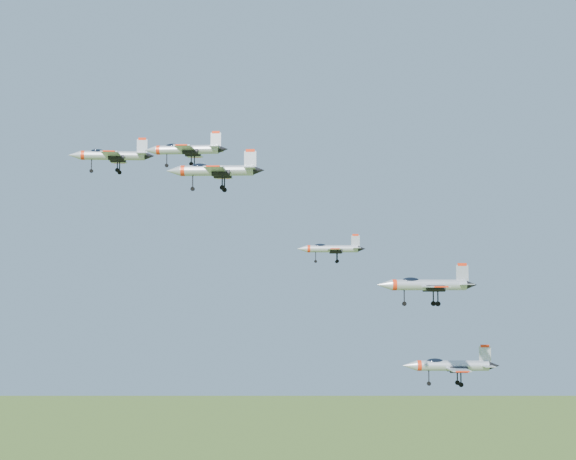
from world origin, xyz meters
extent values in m
cylinder|color=#ADB3BA|center=(-20.78, 9.55, 150.23)|extent=(9.47, 2.76, 1.35)
cone|color=#ADB3BA|center=(-26.34, 10.41, 150.23)|extent=(2.06, 1.62, 1.35)
cone|color=black|center=(-15.42, 8.73, 150.23)|extent=(1.62, 1.36, 1.15)
ellipsoid|color=black|center=(-23.04, 9.90, 150.74)|extent=(2.41, 1.31, 0.86)
cube|color=#ADB3BA|center=(-21.01, 6.64, 149.97)|extent=(3.06, 4.89, 0.15)
cube|color=#ADB3BA|center=(-20.13, 12.41, 149.97)|extent=(3.06, 4.89, 0.15)
cube|color=#ADB3BA|center=(-16.56, 8.91, 151.64)|extent=(1.56, 0.36, 2.19)
cube|color=red|center=(-16.56, 8.91, 152.78)|extent=(1.15, 0.32, 0.36)
cylinder|color=#ADB3BA|center=(-10.86, -2.54, 149.39)|extent=(8.55, 3.70, 1.24)
cone|color=#ADB3BA|center=(-15.78, -1.03, 149.39)|extent=(2.00, 1.69, 1.24)
cone|color=black|center=(-6.13, -3.99, 149.39)|extent=(1.58, 1.40, 1.05)
ellipsoid|color=black|center=(-12.86, -1.92, 149.85)|extent=(2.26, 1.47, 0.79)
cube|color=#ADB3BA|center=(-11.47, -5.14, 149.15)|extent=(3.32, 4.65, 0.13)
cube|color=#ADB3BA|center=(-9.90, -0.05, 149.15)|extent=(3.32, 4.65, 0.13)
cube|color=#ADB3BA|center=(-7.13, -3.68, 150.67)|extent=(1.40, 0.53, 2.00)
cube|color=red|center=(-7.13, -3.68, 151.72)|extent=(1.04, 0.44, 0.33)
cylinder|color=#ADB3BA|center=(-8.50, -15.83, 144.62)|extent=(8.83, 3.52, 1.27)
cone|color=#ADB3BA|center=(-13.60, -14.45, 144.62)|extent=(2.03, 1.69, 1.27)
cone|color=black|center=(-3.59, -17.15, 144.62)|extent=(1.60, 1.40, 1.08)
ellipsoid|color=black|center=(-10.58, -15.27, 145.10)|extent=(2.32, 1.44, 0.81)
cube|color=#ADB3BA|center=(-9.03, -18.52, 144.38)|extent=(3.29, 4.74, 0.14)
cube|color=#ADB3BA|center=(-7.60, -13.23, 144.38)|extent=(3.29, 4.74, 0.14)
cube|color=#ADB3BA|center=(-4.63, -16.87, 145.94)|extent=(1.45, 0.50, 2.05)
cube|color=red|center=(-4.63, -16.87, 147.02)|extent=(1.07, 0.41, 0.34)
cylinder|color=#ADB3BA|center=(12.19, 6.81, 136.61)|extent=(7.78, 2.81, 1.12)
cone|color=#ADB3BA|center=(7.67, 7.85, 136.61)|extent=(1.75, 1.43, 1.12)
cone|color=black|center=(16.54, 5.82, 136.61)|extent=(1.38, 1.19, 0.95)
ellipsoid|color=black|center=(10.34, 7.23, 137.03)|extent=(2.02, 1.20, 0.71)
cube|color=#ADB3BA|center=(11.82, 4.43, 136.39)|extent=(2.77, 4.12, 0.12)
cube|color=#ADB3BA|center=(12.89, 9.12, 136.39)|extent=(2.77, 4.12, 0.12)
cube|color=#ADB3BA|center=(15.62, 6.03, 137.77)|extent=(1.28, 0.39, 1.80)
cube|color=red|center=(15.62, 6.03, 138.71)|extent=(0.95, 0.33, 0.30)
cylinder|color=#ADB3BA|center=(19.14, -14.17, 130.95)|extent=(9.74, 2.83, 1.39)
cone|color=#ADB3BA|center=(13.42, -13.30, 130.95)|extent=(2.12, 1.67, 1.39)
cone|color=black|center=(24.65, -15.01, 130.95)|extent=(1.66, 1.40, 1.18)
ellipsoid|color=black|center=(16.81, -13.82, 131.48)|extent=(2.48, 1.34, 0.88)
cube|color=#ADB3BA|center=(18.90, -17.17, 130.69)|extent=(3.14, 5.03, 0.15)
cube|color=#ADB3BA|center=(19.80, -11.24, 130.69)|extent=(3.14, 5.03, 0.15)
cube|color=#ADB3BA|center=(23.48, -14.83, 132.40)|extent=(1.61, 0.37, 2.25)
cube|color=red|center=(23.48, -14.83, 133.58)|extent=(1.19, 0.33, 0.37)
cylinder|color=#ADB3BA|center=(26.82, -3.85, 119.61)|extent=(10.22, 3.70, 1.47)
cone|color=#ADB3BA|center=(20.88, -2.49, 119.61)|extent=(2.31, 1.88, 1.47)
cone|color=black|center=(32.53, -5.16, 119.61)|extent=(1.82, 1.57, 1.25)
ellipsoid|color=black|center=(24.40, -3.29, 120.16)|extent=(2.65, 1.58, 0.93)
cube|color=#ADB3BA|center=(26.33, -6.98, 119.33)|extent=(3.64, 5.42, 0.16)
cube|color=#ADB3BA|center=(27.74, -0.82, 119.33)|extent=(3.64, 5.42, 0.16)
cube|color=#ADB3BA|center=(31.32, -4.88, 121.13)|extent=(1.68, 0.51, 2.37)
cube|color=red|center=(31.32, -4.88, 122.37)|extent=(1.24, 0.43, 0.39)
camera|label=1|loc=(-20.68, -110.90, 130.13)|focal=50.00mm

